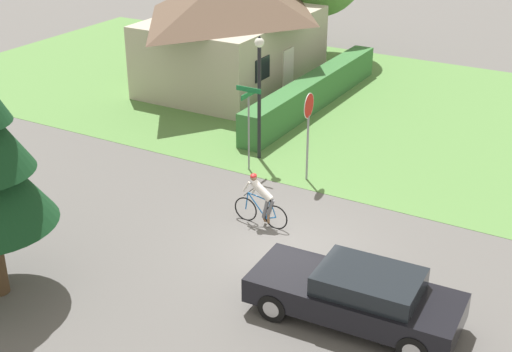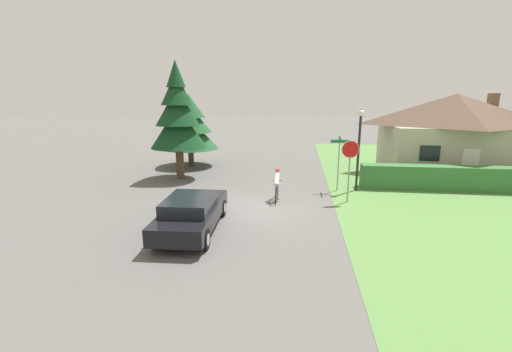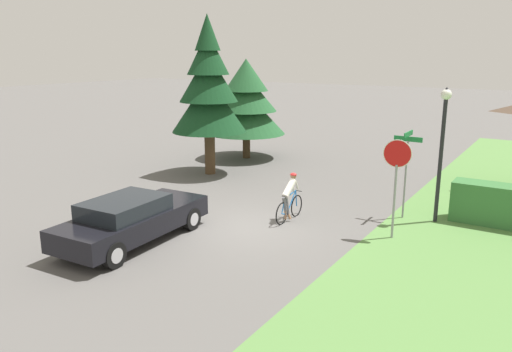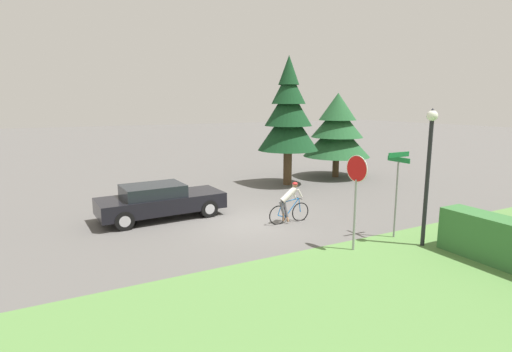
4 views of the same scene
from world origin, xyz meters
name	(u,v)px [view 1 (image 1 of 4)]	position (x,y,z in m)	size (l,w,h in m)	color
ground_plane	(289,249)	(0.00, 0.00, 0.00)	(140.00, 140.00, 0.00)	#5B5956
grass_verge_right	(331,102)	(11.45, 4.00, 0.01)	(16.00, 36.00, 0.01)	#568442
cottage_house	(232,27)	(11.42, 8.79, 2.61)	(8.55, 5.93, 5.05)	#B2A893
hedge_row	(314,92)	(10.53, 4.38, 0.65)	(10.68, 0.90, 1.29)	#387038
sedan_left_lane	(357,295)	(-2.05, -2.77, 0.69)	(2.06, 4.83, 1.35)	black
cyclist	(261,201)	(0.80, 1.33, 0.73)	(0.44, 1.72, 1.55)	black
stop_sign	(308,118)	(4.12, 1.52, 2.10)	(0.80, 0.09, 2.92)	gray
street_lamp	(259,80)	(4.85, 3.70, 2.79)	(0.32, 0.32, 4.27)	black
street_name_sign	(249,114)	(3.85, 3.52, 1.97)	(0.90, 0.90, 2.86)	gray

